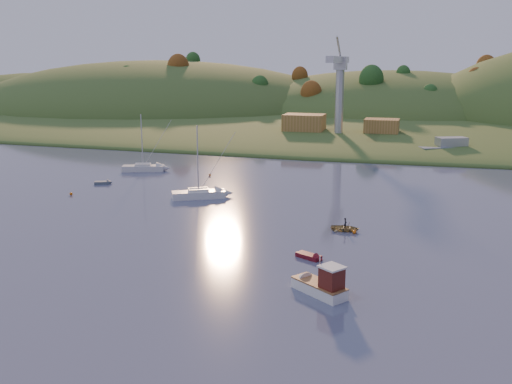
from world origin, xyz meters
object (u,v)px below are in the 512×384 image
(fishing_boat, at_px, (316,283))
(sailboat_near, at_px, (143,167))
(sailboat_far, at_px, (199,194))
(grey_dinghy, at_px, (106,183))
(canoe, at_px, (345,228))
(red_tender, at_px, (313,257))

(fishing_boat, distance_m, sailboat_near, 67.73)
(sailboat_near, distance_m, sailboat_far, 26.78)
(grey_dinghy, bearing_deg, canoe, -46.17)
(canoe, relative_size, red_tender, 1.02)
(sailboat_near, xyz_separation_m, grey_dinghy, (-0.69, -13.03, -0.49))
(canoe, distance_m, grey_dinghy, 48.28)
(fishing_boat, xyz_separation_m, canoe, (-0.10, 21.03, -0.56))
(red_tender, bearing_deg, sailboat_far, 162.24)
(sailboat_near, distance_m, red_tender, 59.85)
(sailboat_near, relative_size, sailboat_far, 0.97)
(sailboat_near, relative_size, red_tender, 3.14)
(sailboat_near, distance_m, canoe, 53.65)
(fishing_boat, relative_size, grey_dinghy, 1.99)
(red_tender, xyz_separation_m, grey_dinghy, (-43.36, 28.94, -0.00))
(sailboat_far, relative_size, grey_dinghy, 3.50)
(fishing_boat, height_order, canoe, fishing_boat)
(sailboat_far, bearing_deg, grey_dinghy, 135.71)
(fishing_boat, bearing_deg, canoe, -54.02)
(sailboat_far, bearing_deg, canoe, -53.80)
(fishing_boat, height_order, sailboat_far, sailboat_far)
(sailboat_far, relative_size, canoe, 3.18)
(sailboat_near, bearing_deg, red_tender, -63.77)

